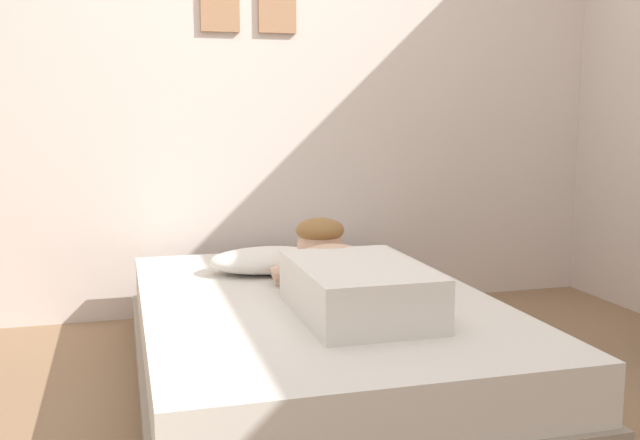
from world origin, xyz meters
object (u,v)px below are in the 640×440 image
coffee_cup (317,260)px  cell_phone (371,305)px  bed (315,341)px  pillow (268,260)px  person_lying (346,276)px

coffee_cup → cell_phone: 0.69m
bed → pillow: (-0.09, 0.46, 0.23)m
bed → person_lying: 0.33m
pillow → bed: bearing=-78.8°
bed → coffee_cup: size_ratio=15.69×
bed → coffee_cup: coffee_cup is taller
bed → cell_phone: (0.15, -0.20, 0.18)m
person_lying → coffee_cup: bearing=84.3°
pillow → person_lying: 0.63m
bed → pillow: 0.53m
coffee_cup → cell_phone: coffee_cup is taller
pillow → coffee_cup: pillow is taller
pillow → coffee_cup: (0.23, 0.03, -0.02)m
bed → cell_phone: bearing=-51.6°
pillow → person_lying: person_lying is taller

